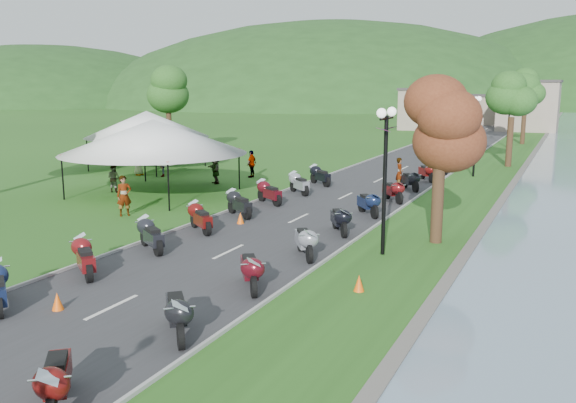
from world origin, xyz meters
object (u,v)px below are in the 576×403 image
at_px(pedestrian_b, 114,192).
at_px(pedestrian_a, 125,216).
at_px(vendor_tent_main, 154,157).
at_px(pedestrian_c, 162,177).

bearing_deg(pedestrian_b, pedestrian_a, 131.85).
bearing_deg(vendor_tent_main, pedestrian_a, -67.01).
bearing_deg(pedestrian_a, vendor_tent_main, 60.66).
relative_size(pedestrian_b, pedestrian_c, 0.87).
bearing_deg(pedestrian_c, pedestrian_a, -12.34).
distance_m(vendor_tent_main, pedestrian_b, 3.21).
relative_size(vendor_tent_main, pedestrian_b, 4.31).
xyz_separation_m(vendor_tent_main, pedestrian_a, (2.13, -5.03, -2.00)).
relative_size(vendor_tent_main, pedestrian_a, 3.59).
bearing_deg(pedestrian_b, vendor_tent_main, -173.27).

